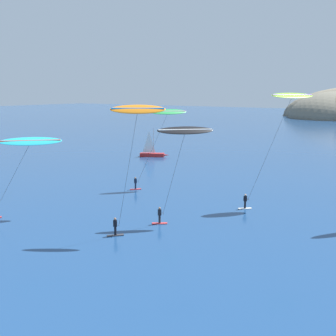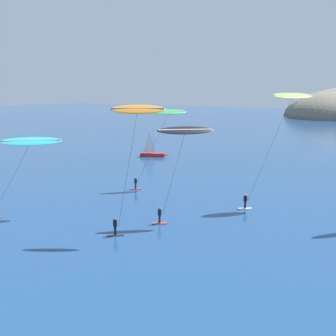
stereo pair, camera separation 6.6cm
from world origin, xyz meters
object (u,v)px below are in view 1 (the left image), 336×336
object	(u,v)px
kitesurfer_cyan	(28,146)
kitesurfer_green	(165,119)
kitesurfer_black	(183,138)
kitesurfer_lime	(289,104)
kitesurfer_orange	(135,122)
sailboat_near	(154,153)

from	to	relation	value
kitesurfer_cyan	kitesurfer_green	distance (m)	19.22
kitesurfer_black	kitesurfer_lime	bearing A→B (deg)	63.31
kitesurfer_cyan	kitesurfer_green	world-z (taller)	kitesurfer_green
kitesurfer_orange	kitesurfer_black	xyz separation A→B (m)	(1.32, 5.60, -1.86)
kitesurfer_cyan	kitesurfer_lime	bearing A→B (deg)	43.34
kitesurfer_green	kitesurfer_black	distance (m)	15.57
kitesurfer_cyan	kitesurfer_orange	xyz separation A→B (m)	(12.93, 1.51, 2.91)
sailboat_near	kitesurfer_cyan	size ratio (longest dim) A/B	0.68
kitesurfer_lime	kitesurfer_black	world-z (taller)	kitesurfer_lime
sailboat_near	kitesurfer_black	distance (m)	43.62
sailboat_near	kitesurfer_orange	distance (m)	47.53
kitesurfer_green	kitesurfer_black	size ratio (longest dim) A/B	1.10
kitesurfer_cyan	kitesurfer_green	xyz separation A→B (m)	(3.92, 18.72, 1.89)
kitesurfer_green	kitesurfer_orange	world-z (taller)	kitesurfer_orange
sailboat_near	kitesurfer_lime	size ratio (longest dim) A/B	0.44
kitesurfer_green	kitesurfer_lime	size ratio (longest dim) A/B	0.83
kitesurfer_green	kitesurfer_orange	distance (m)	19.45
kitesurfer_black	kitesurfer_cyan	bearing A→B (deg)	-153.49
sailboat_near	kitesurfer_green	size ratio (longest dim) A/B	0.54
kitesurfer_cyan	kitesurfer_lime	distance (m)	28.23
sailboat_near	kitesurfer_lime	distance (m)	41.18
kitesurfer_cyan	kitesurfer_lime	xyz separation A→B (m)	(20.31, 19.17, 4.17)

